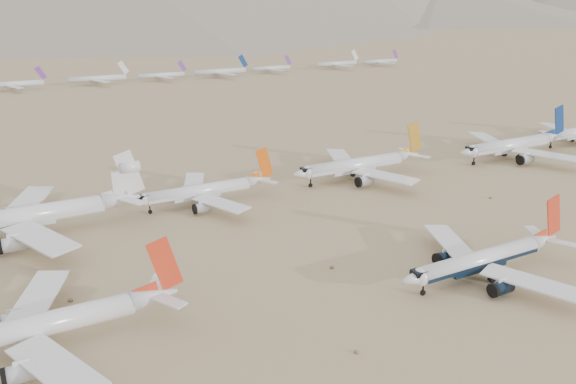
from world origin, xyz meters
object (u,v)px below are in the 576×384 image
(second_airliner, at_px, (44,325))
(row2_white_trijet, at_px, (33,214))
(main_airliner, at_px, (486,258))
(row2_navy_widebody, at_px, (514,145))

(second_airliner, xyz_separation_m, row2_white_trijet, (3.38, 55.12, 0.98))
(main_airliner, bearing_deg, row2_navy_widebody, 37.66)
(row2_navy_widebody, height_order, row2_white_trijet, row2_white_trijet)
(main_airliner, height_order, second_airliner, second_airliner)
(second_airliner, distance_m, row2_white_trijet, 55.24)
(row2_navy_widebody, bearing_deg, main_airliner, -142.34)
(second_airliner, bearing_deg, row2_white_trijet, 86.50)
(row2_navy_widebody, xyz_separation_m, row2_white_trijet, (-169.18, 7.25, 0.51))
(main_airliner, height_order, row2_white_trijet, row2_white_trijet)
(main_airliner, relative_size, row2_navy_widebody, 0.85)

